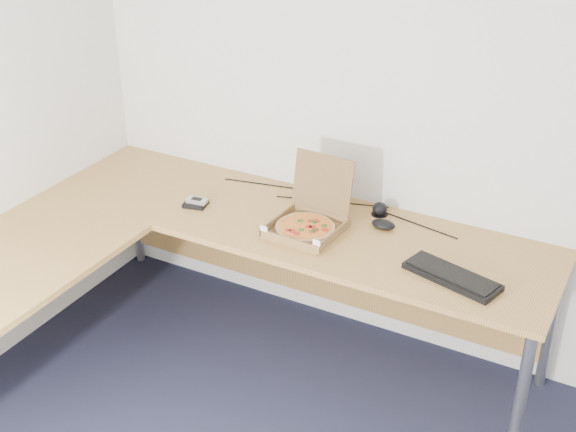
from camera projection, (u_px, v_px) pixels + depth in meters
The scene contains 10 objects.
room_shell at pixel (210, 311), 2.06m from camera, with size 3.50×3.50×2.50m, color silver, non-canonical shape.
desk at pixel (182, 249), 3.42m from camera, with size 2.50×2.20×0.73m.
pizza_box at pixel (307, 223), 3.49m from camera, with size 0.30×0.35×0.31m.
drinking_glass at pixel (332, 199), 3.65m from camera, with size 0.07×0.07×0.12m, color white.
keyboard at pixel (452, 277), 3.14m from camera, with size 0.41×0.14×0.03m, color black.
mouse at pixel (383, 224), 3.52m from camera, with size 0.11×0.07×0.04m, color black.
wallet at pixel (196, 204), 3.72m from camera, with size 0.11×0.09×0.02m, color black.
phone at pixel (197, 201), 3.71m from camera, with size 0.10×0.05×0.02m, color #B2B5BA.
dome_speaker at pixel (380, 208), 3.63m from camera, with size 0.08×0.08×0.07m, color black.
cable_bundle at pixel (332, 202), 3.76m from camera, with size 0.61×0.04×0.01m, color black, non-canonical shape.
Camera 1 is at (0.99, -1.39, 2.45)m, focal length 47.62 mm.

